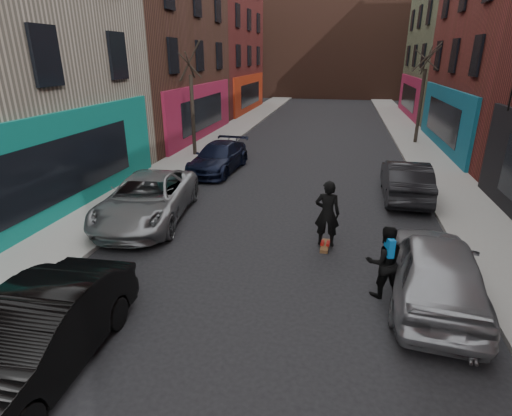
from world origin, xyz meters
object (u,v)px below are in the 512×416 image
at_px(skateboard, 325,246).
at_px(pedestrian, 384,261).
at_px(parked_left_end, 219,157).
at_px(tree_left_far, 192,93).
at_px(parked_left_mid, 36,338).
at_px(tree_right_far, 423,86).
at_px(parked_left_far, 148,198).
at_px(skateboarder, 327,213).
at_px(parked_right_end, 405,180).
at_px(parked_right_far, 435,268).

xyz_separation_m(skateboard, pedestrian, (1.37, -2.20, 0.82)).
bearing_deg(parked_left_end, tree_left_far, 133.74).
bearing_deg(parked_left_mid, tree_right_far, 63.56).
relative_size(tree_left_far, parked_left_mid, 1.43).
xyz_separation_m(parked_left_end, pedestrian, (6.79, -9.46, 0.20)).
xyz_separation_m(tree_right_far, parked_left_far, (-10.77, -14.92, -2.78)).
distance_m(parked_left_far, pedestrian, 7.96).
bearing_deg(pedestrian, skateboarder, -74.02).
distance_m(tree_left_far, skateboarder, 12.64).
relative_size(tree_right_far, skateboard, 8.50).
height_order(parked_left_end, parked_right_end, parked_right_end).
bearing_deg(pedestrian, parked_right_end, -116.93).
height_order(parked_left_mid, pedestrian, pedestrian).
bearing_deg(parked_left_far, tree_right_far, 46.26).
bearing_deg(tree_right_far, skateboarder, -106.91).
height_order(parked_right_far, skateboarder, skateboarder).
relative_size(tree_left_far, parked_right_far, 1.40).
bearing_deg(parked_right_end, pedestrian, 80.16).
bearing_deg(parked_left_far, parked_left_end, 77.24).
height_order(tree_right_far, parked_left_end, tree_right_far).
distance_m(tree_left_far, pedestrian, 15.22).
relative_size(parked_left_mid, parked_right_end, 1.02).
distance_m(parked_right_far, skateboard, 3.37).
bearing_deg(parked_left_far, pedestrian, -31.07).
height_order(parked_left_end, skateboarder, skateboarder).
xyz_separation_m(parked_left_end, skateboard, (5.42, -7.25, -0.62)).
bearing_deg(parked_left_end, parked_left_far, -90.96).
bearing_deg(tree_right_far, pedestrian, -100.80).
bearing_deg(parked_left_mid, tree_left_far, 97.59).
xyz_separation_m(parked_left_mid, parked_left_end, (-0.83, 13.23, -0.08)).
distance_m(tree_right_far, skateboard, 16.93).
bearing_deg(tree_left_far, parked_left_end, -50.13).
relative_size(tree_right_far, parked_left_far, 1.26).
relative_size(parked_left_mid, skateboarder, 2.36).
distance_m(parked_left_end, pedestrian, 11.64).
bearing_deg(tree_right_far, skateboard, -106.91).
relative_size(parked_right_far, pedestrian, 2.70).
xyz_separation_m(tree_left_far, parked_right_end, (10.36, -4.81, -2.64)).
relative_size(tree_left_far, parked_right_end, 1.45).
bearing_deg(skateboarder, skateboard, -0.00).
relative_size(tree_left_far, skateboarder, 3.37).
bearing_deg(skateboarder, parked_left_far, -6.36).
bearing_deg(tree_right_far, parked_left_end, -139.97).
bearing_deg(parked_left_end, parked_left_mid, -82.53).
bearing_deg(pedestrian, parked_left_end, -70.28).
distance_m(tree_right_far, parked_left_far, 18.61).
bearing_deg(skateboarder, parked_right_far, 141.64).
distance_m(parked_left_mid, parked_right_end, 13.25).
xyz_separation_m(tree_right_far, skateboard, (-4.82, -15.85, -3.48)).
bearing_deg(skateboard, parked_right_end, 63.63).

